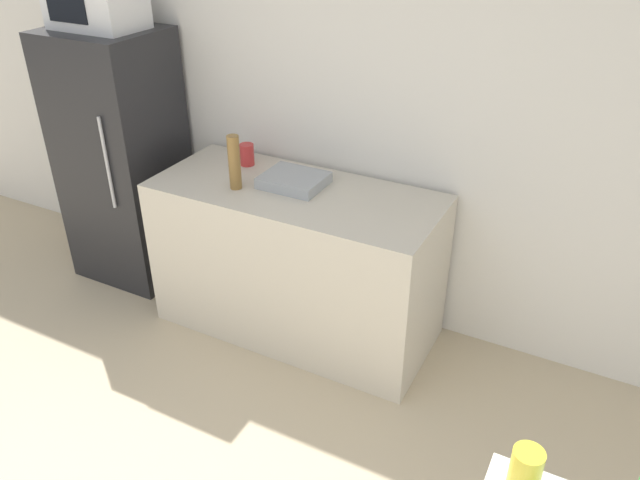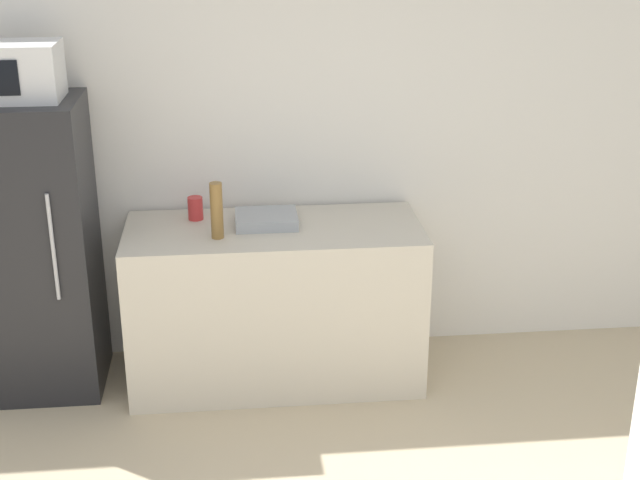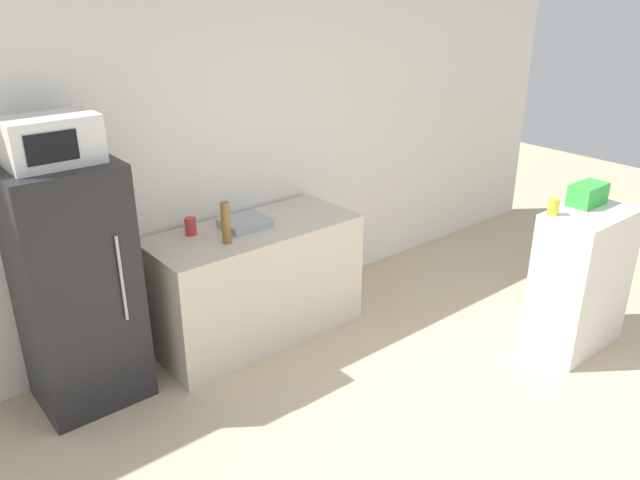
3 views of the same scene
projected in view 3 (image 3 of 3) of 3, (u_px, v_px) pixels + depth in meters
wall_back at (219, 165)px, 4.75m from camera, size 8.00×0.06×2.60m
refrigerator at (77, 288)px, 3.94m from camera, size 0.67×0.59×1.62m
microwave at (52, 140)px, 3.57m from camera, size 0.52×0.34×0.28m
counter at (256, 282)px, 4.81m from camera, size 1.60×0.69×0.91m
sink_basin at (245, 223)px, 4.63m from camera, size 0.33×0.28×0.06m
bottle_tall at (226, 223)px, 4.31m from camera, size 0.07×0.07×0.30m
bottle_short at (190, 226)px, 4.48m from camera, size 0.08×0.08×0.13m
shelf_cabinet at (581, 280)px, 4.64m from camera, size 0.75×0.43×1.09m
basket at (588, 194)px, 4.52m from camera, size 0.29×0.17×0.16m
jar at (554, 207)px, 4.33m from camera, size 0.08×0.08×0.12m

